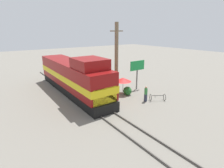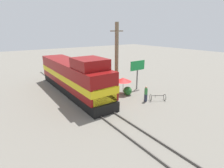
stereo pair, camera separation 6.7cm
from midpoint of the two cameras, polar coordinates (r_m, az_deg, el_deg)
The scene contains 10 objects.
ground_plane at distance 19.12m, azimuth -7.32°, elevation -6.10°, with size 120.00×120.00×0.00m, color slate.
rail_near at distance 18.80m, azimuth -9.27°, elevation -6.35°, with size 0.08×35.79×0.15m, color #4C4742.
rail_far at distance 19.40m, azimuth -5.45°, elevation -5.44°, with size 0.08×35.79×0.15m, color #4C4742.
locomotive at distance 21.76m, azimuth -12.26°, elevation 2.29°, with size 3.05×15.73×4.87m.
utility_pole at distance 21.59m, azimuth 1.61°, elevation 8.51°, with size 1.80×0.45×8.43m.
vendor_umbrella at distance 21.16m, azimuth 3.77°, elevation 1.44°, with size 2.00×2.00×2.01m.
billboard_sign at distance 22.72m, azimuth 8.42°, elevation 5.33°, with size 2.33×0.12×3.79m.
shrub_cluster at distance 21.14m, azimuth 5.19°, elevation -2.23°, with size 1.02×1.02×1.02m, color #236028.
person_bystander at distance 19.35m, azimuth 11.11°, elevation -2.98°, with size 0.34×0.34×1.74m.
bicycle at distance 20.05m, azimuth 14.78°, elevation -4.24°, with size 1.79×1.50×0.75m.
Camera 2 is at (-7.97, -15.68, 7.50)m, focal length 28.00 mm.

